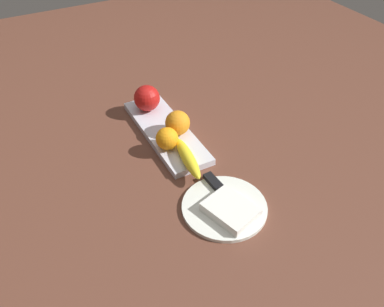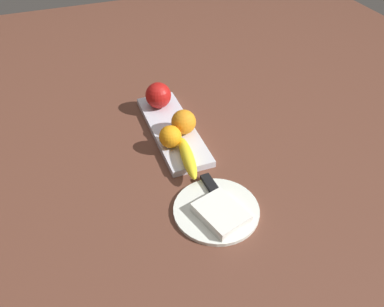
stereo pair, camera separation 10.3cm
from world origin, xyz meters
name	(u,v)px [view 1 (the left image)]	position (x,y,z in m)	size (l,w,h in m)	color
ground_plane	(181,137)	(0.00, 0.00, 0.00)	(2.40, 2.40, 0.00)	brown
fruit_tray	(166,132)	(-0.03, -0.03, 0.01)	(0.37, 0.12, 0.02)	silver
apple	(147,98)	(-0.15, -0.04, 0.06)	(0.08, 0.08, 0.08)	#B11613
banana	(188,158)	(0.13, -0.05, 0.04)	(0.17, 0.03, 0.03)	yellow
orange_near_apple	(167,139)	(0.05, -0.07, 0.05)	(0.06, 0.06, 0.06)	orange
orange_near_banana	(177,123)	(0.00, -0.01, 0.06)	(0.07, 0.07, 0.07)	orange
dinner_plate	(224,207)	(0.30, -0.03, 0.01)	(0.21, 0.21, 0.01)	white
folded_napkin	(231,210)	(0.32, -0.03, 0.02)	(0.12, 0.09, 0.02)	white
knife	(220,189)	(0.25, -0.02, 0.01)	(0.18, 0.03, 0.01)	silver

